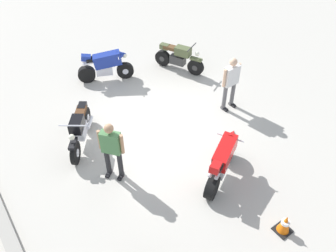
# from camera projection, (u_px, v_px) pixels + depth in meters

# --- Properties ---
(ground_plane) EXTENTS (40.00, 40.00, 0.00)m
(ground_plane) POSITION_uv_depth(u_px,v_px,m) (154.00, 129.00, 10.17)
(ground_plane) COLOR #B7B2A8
(motorcycle_olive_vintage) EXTENTS (1.82, 1.03, 1.07)m
(motorcycle_olive_vintage) POSITION_uv_depth(u_px,v_px,m) (179.00, 58.00, 12.34)
(motorcycle_olive_vintage) COLOR black
(motorcycle_olive_vintage) RESTS_ON ground
(motorcycle_red_sportbike) EXTENTS (1.10, 1.81, 1.14)m
(motorcycle_red_sportbike) POSITION_uv_depth(u_px,v_px,m) (223.00, 160.00, 8.43)
(motorcycle_red_sportbike) COLOR black
(motorcycle_red_sportbike) RESTS_ON ground
(motorcycle_black_cruiser) EXTENTS (1.75, 1.34, 1.09)m
(motorcycle_black_cruiser) POSITION_uv_depth(u_px,v_px,m) (80.00, 129.00, 9.41)
(motorcycle_black_cruiser) COLOR black
(motorcycle_black_cruiser) RESTS_ON ground
(motorcycle_blue_sportbike) EXTENTS (1.05, 1.85, 1.14)m
(motorcycle_blue_sportbike) POSITION_uv_depth(u_px,v_px,m) (105.00, 65.00, 11.77)
(motorcycle_blue_sportbike) COLOR black
(motorcycle_blue_sportbike) RESTS_ON ground
(person_in_green_shirt) EXTENTS (0.58, 0.53, 1.73)m
(person_in_green_shirt) POSITION_uv_depth(u_px,v_px,m) (112.00, 148.00, 8.20)
(person_in_green_shirt) COLOR #262628
(person_in_green_shirt) RESTS_ON ground
(person_in_white_shirt) EXTENTS (0.31, 0.68, 1.78)m
(person_in_white_shirt) POSITION_uv_depth(u_px,v_px,m) (231.00, 80.00, 10.30)
(person_in_white_shirt) COLOR #59595B
(person_in_white_shirt) RESTS_ON ground
(traffic_cone) EXTENTS (0.36, 0.36, 0.53)m
(traffic_cone) POSITION_uv_depth(u_px,v_px,m) (285.00, 224.00, 7.46)
(traffic_cone) COLOR black
(traffic_cone) RESTS_ON ground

